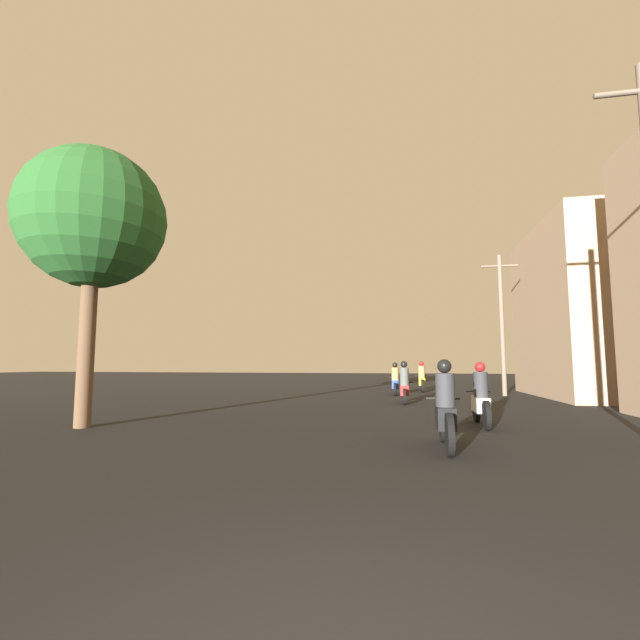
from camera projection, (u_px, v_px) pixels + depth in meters
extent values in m
cylinder|color=black|center=(442.00, 423.00, 7.93)|extent=(0.10, 0.67, 0.67)
cylinder|color=black|center=(450.00, 435.00, 6.68)|extent=(0.10, 0.67, 0.67)
cube|color=black|center=(445.00, 417.00, 7.32)|extent=(0.30, 0.75, 0.37)
cylinder|color=black|center=(443.00, 398.00, 7.76)|extent=(0.60, 0.04, 0.04)
cylinder|color=#2D2D33|center=(445.00, 390.00, 7.30)|extent=(0.32, 0.32, 0.57)
sphere|color=black|center=(444.00, 366.00, 7.34)|extent=(0.24, 0.24, 0.24)
cylinder|color=black|center=(476.00, 409.00, 10.56)|extent=(0.10, 0.64, 0.64)
cylinder|color=black|center=(487.00, 415.00, 9.25)|extent=(0.10, 0.64, 0.64)
cube|color=silver|center=(481.00, 404.00, 9.92)|extent=(0.30, 0.84, 0.34)
cylinder|color=black|center=(477.00, 391.00, 10.38)|extent=(0.60, 0.04, 0.04)
cylinder|color=#2D2D33|center=(481.00, 385.00, 9.88)|extent=(0.32, 0.32, 0.58)
sphere|color=#A51919|center=(480.00, 367.00, 9.93)|extent=(0.24, 0.24, 0.24)
cylinder|color=black|center=(405.00, 394.00, 16.17)|extent=(0.10, 0.56, 0.56)
cylinder|color=black|center=(405.00, 397.00, 14.88)|extent=(0.10, 0.56, 0.56)
cube|color=red|center=(404.00, 390.00, 15.54)|extent=(0.30, 0.75, 0.35)
cylinder|color=black|center=(404.00, 382.00, 15.99)|extent=(0.60, 0.04, 0.04)
cylinder|color=#4C514C|center=(404.00, 377.00, 15.52)|extent=(0.32, 0.32, 0.65)
sphere|color=black|center=(404.00, 364.00, 15.57)|extent=(0.24, 0.24, 0.24)
cylinder|color=black|center=(396.00, 387.00, 20.34)|extent=(0.10, 0.58, 0.58)
cylinder|color=black|center=(395.00, 389.00, 18.95)|extent=(0.10, 0.58, 0.58)
cube|color=#1E389E|center=(395.00, 384.00, 19.66)|extent=(0.30, 0.83, 0.38)
cylinder|color=black|center=(395.00, 377.00, 20.14)|extent=(0.60, 0.04, 0.04)
cylinder|color=#B28E47|center=(395.00, 374.00, 19.63)|extent=(0.32, 0.32, 0.56)
sphere|color=black|center=(395.00, 365.00, 19.67)|extent=(0.24, 0.24, 0.24)
cylinder|color=black|center=(421.00, 385.00, 22.36)|extent=(0.10, 0.65, 0.65)
cylinder|color=black|center=(422.00, 386.00, 21.04)|extent=(0.10, 0.65, 0.65)
cube|color=gold|center=(422.00, 382.00, 21.72)|extent=(0.30, 0.94, 0.36)
cylinder|color=black|center=(421.00, 376.00, 22.18)|extent=(0.60, 0.04, 0.04)
cylinder|color=#B28E47|center=(422.00, 372.00, 21.68)|extent=(0.32, 0.32, 0.60)
sphere|color=#A51919|center=(421.00, 364.00, 21.72)|extent=(0.24, 0.24, 0.24)
cube|color=tan|center=(592.00, 311.00, 18.41)|extent=(4.61, 7.96, 7.36)
cylinder|color=#6B5B4C|center=(502.00, 324.00, 19.18)|extent=(0.20, 0.20, 6.35)
cylinder|color=#6B5B4C|center=(499.00, 266.00, 19.45)|extent=(1.60, 0.10, 0.10)
cylinder|color=brown|center=(86.00, 345.00, 9.79)|extent=(0.36, 0.36, 3.70)
sphere|color=#235623|center=(93.00, 218.00, 10.09)|extent=(3.30, 3.30, 3.30)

